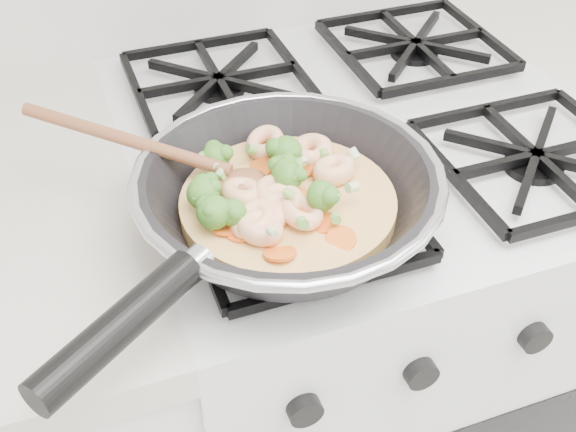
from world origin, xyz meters
name	(u,v)px	position (x,y,z in m)	size (l,w,h in m)	color
stove	(347,349)	(0.00, 1.70, 0.46)	(0.60, 0.60, 0.92)	silver
skillet	(283,196)	(-0.17, 1.53, 0.96)	(0.43, 0.38, 0.09)	black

